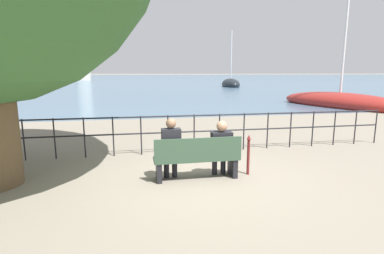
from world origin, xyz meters
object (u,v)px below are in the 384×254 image
park_bench (197,159)px  seated_person_right (221,146)px  harbor_lighthouse (80,38)px  sailboat_1 (231,84)px  sailboat_0 (339,102)px  seated_person_left (171,147)px  closed_umbrella (248,152)px

park_bench → seated_person_right: bearing=8.4°
harbor_lighthouse → sailboat_1: bearing=-57.4°
sailboat_1 → harbor_lighthouse: 54.39m
sailboat_0 → sailboat_1: bearing=69.0°
seated_person_left → seated_person_right: (1.05, 0.00, -0.03)m
sailboat_1 → seated_person_left: bearing=-104.4°
closed_umbrella → seated_person_right: bearing=-179.1°
closed_umbrella → sailboat_1: (12.29, 38.75, -0.11)m
park_bench → harbor_lighthouse: harbor_lighthouse is taller
seated_person_right → sailboat_0: size_ratio=0.13×
seated_person_right → closed_umbrella: size_ratio=1.37×
sailboat_0 → harbor_lighthouse: harbor_lighthouse is taller
park_bench → seated_person_left: (-0.52, 0.08, 0.27)m
park_bench → closed_umbrella: (1.14, 0.09, 0.06)m
seated_person_right → sailboat_1: size_ratio=0.13×
sailboat_1 → harbor_lighthouse: harbor_lighthouse is taller
park_bench → sailboat_1: (13.43, 38.84, -0.05)m
park_bench → harbor_lighthouse: (-15.30, 83.68, 10.97)m
sailboat_0 → closed_umbrella: bearing=-150.9°
closed_umbrella → harbor_lighthouse: 85.89m
closed_umbrella → park_bench: bearing=-175.6°
sailboat_0 → harbor_lighthouse: bearing=93.0°
seated_person_left → sailboat_1: size_ratio=0.14×
park_bench → closed_umbrella: size_ratio=2.01×
park_bench → sailboat_1: 41.09m
closed_umbrella → sailboat_0: 15.40m
closed_umbrella → sailboat_0: (10.58, 11.19, -0.21)m
sailboat_0 → sailboat_1: (1.72, 27.56, 0.10)m
closed_umbrella → harbor_lighthouse: harbor_lighthouse is taller
park_bench → sailboat_1: bearing=70.9°
seated_person_left → sailboat_0: 16.59m
seated_person_left → sailboat_0: bearing=42.4°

